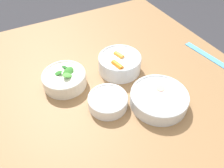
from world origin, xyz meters
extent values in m
cube|color=olive|center=(0.00, 0.00, 0.71)|extent=(1.23, 1.07, 0.03)
cube|color=brown|center=(-0.56, 0.48, 0.35)|extent=(0.06, 0.06, 0.70)
cylinder|color=silver|center=(-0.09, 0.07, 0.76)|extent=(0.17, 0.17, 0.06)
torus|color=silver|center=(-0.09, 0.07, 0.79)|extent=(0.17, 0.17, 0.01)
cylinder|color=orange|center=(-0.09, 0.04, 0.78)|extent=(0.03, 0.06, 0.02)
cylinder|color=orange|center=(-0.09, 0.06, 0.77)|extent=(0.05, 0.05, 0.02)
cylinder|color=orange|center=(-0.08, 0.07, 0.78)|extent=(0.03, 0.05, 0.02)
cylinder|color=orange|center=(-0.07, 0.09, 0.78)|extent=(0.05, 0.05, 0.02)
cylinder|color=orange|center=(-0.09, 0.04, 0.77)|extent=(0.04, 0.04, 0.02)
cylinder|color=orange|center=(-0.05, 0.04, 0.79)|extent=(0.05, 0.03, 0.02)
cylinder|color=orange|center=(-0.10, 0.07, 0.79)|extent=(0.05, 0.03, 0.02)
cylinder|color=silver|center=(-0.11, -0.15, 0.75)|extent=(0.16, 0.16, 0.05)
torus|color=silver|center=(-0.11, -0.15, 0.78)|extent=(0.16, 0.16, 0.01)
ellipsoid|color=#4C933D|center=(-0.11, -0.11, 0.76)|extent=(0.04, 0.04, 0.03)
ellipsoid|color=#2D7028|center=(-0.12, -0.17, 0.78)|extent=(0.04, 0.04, 0.03)
ellipsoid|color=#4C933D|center=(-0.09, -0.14, 0.78)|extent=(0.06, 0.06, 0.04)
ellipsoid|color=#3D8433|center=(-0.10, -0.21, 0.76)|extent=(0.04, 0.05, 0.03)
ellipsoid|color=#235B23|center=(-0.15, -0.13, 0.77)|extent=(0.05, 0.03, 0.04)
ellipsoid|color=#3D8433|center=(-0.11, -0.14, 0.78)|extent=(0.05, 0.06, 0.04)
ellipsoid|color=#3D8433|center=(-0.06, -0.17, 0.77)|extent=(0.06, 0.06, 0.01)
cylinder|color=silver|center=(0.14, 0.10, 0.75)|extent=(0.20, 0.20, 0.05)
torus|color=silver|center=(0.14, 0.10, 0.77)|extent=(0.20, 0.20, 0.01)
cylinder|color=brown|center=(0.14, 0.10, 0.74)|extent=(0.18, 0.18, 0.02)
ellipsoid|color=#A36B4C|center=(0.19, 0.09, 0.76)|extent=(0.01, 0.01, 0.01)
ellipsoid|color=#AD7551|center=(0.18, 0.10, 0.76)|extent=(0.01, 0.01, 0.01)
ellipsoid|color=#AD7551|center=(0.10, 0.05, 0.76)|extent=(0.01, 0.01, 0.01)
ellipsoid|color=#A36B4C|center=(0.16, 0.18, 0.76)|extent=(0.01, 0.01, 0.01)
ellipsoid|color=#A36B4C|center=(0.20, 0.09, 0.76)|extent=(0.01, 0.01, 0.01)
ellipsoid|color=#8E5B3D|center=(0.18, 0.07, 0.76)|extent=(0.01, 0.01, 0.01)
ellipsoid|color=#8E5B3D|center=(0.08, 0.04, 0.76)|extent=(0.01, 0.01, 0.01)
ellipsoid|color=#A36B4C|center=(0.12, 0.04, 0.76)|extent=(0.01, 0.01, 0.01)
ellipsoid|color=#AD7551|center=(0.08, 0.09, 0.76)|extent=(0.01, 0.01, 0.01)
cylinder|color=beige|center=(0.11, 0.04, 0.76)|extent=(0.03, 0.03, 0.01)
cylinder|color=#E0A88E|center=(0.14, 0.17, 0.77)|extent=(0.03, 0.03, 0.01)
cylinder|color=tan|center=(0.11, 0.12, 0.77)|extent=(0.03, 0.03, 0.01)
cylinder|color=tan|center=(0.18, 0.09, 0.76)|extent=(0.03, 0.03, 0.01)
cylinder|color=beige|center=(0.18, 0.15, 0.77)|extent=(0.03, 0.03, 0.01)
cylinder|color=white|center=(0.06, -0.06, 0.75)|extent=(0.14, 0.14, 0.04)
torus|color=white|center=(0.06, -0.06, 0.77)|extent=(0.14, 0.14, 0.01)
cube|color=tan|center=(0.05, -0.10, 0.75)|extent=(0.05, 0.05, 0.01)
cube|color=tan|center=(0.03, -0.04, 0.76)|extent=(0.06, 0.05, 0.02)
cube|color=tan|center=(0.08, -0.05, 0.76)|extent=(0.07, 0.07, 0.01)
cube|color=#4C99E0|center=(0.05, 0.46, 0.73)|extent=(0.30, 0.06, 0.00)
camera|label=1|loc=(0.50, -0.27, 1.32)|focal=35.00mm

